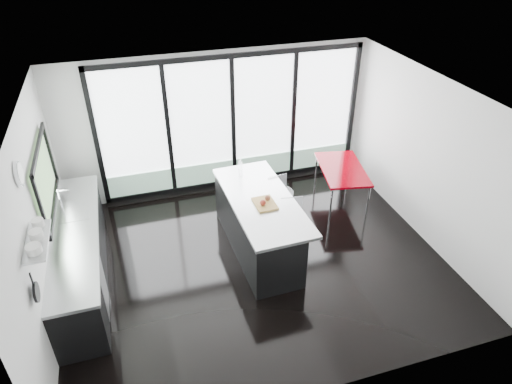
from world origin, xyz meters
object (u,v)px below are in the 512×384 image
object	(u,v)px
island	(257,224)
bar_stool_near	(293,233)
bar_stool_far	(281,210)
red_table	(340,185)

from	to	relation	value
island	bar_stool_near	xyz separation A→B (m)	(0.54, -0.26, -0.12)
bar_stool_far	island	bearing A→B (deg)	-152.81
bar_stool_near	red_table	size ratio (longest dim) A/B	0.55
red_table	bar_stool_far	bearing A→B (deg)	-161.35
bar_stool_far	red_table	size ratio (longest dim) A/B	0.55
island	bar_stool_far	xyz separation A→B (m)	(0.58, 0.43, -0.11)
island	red_table	bearing A→B (deg)	24.52
bar_stool_near	bar_stool_far	xyz separation A→B (m)	(0.05, 0.69, 0.01)
bar_stool_far	bar_stool_near	bearing A→B (deg)	-103.03
bar_stool_far	red_table	world-z (taller)	bar_stool_far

